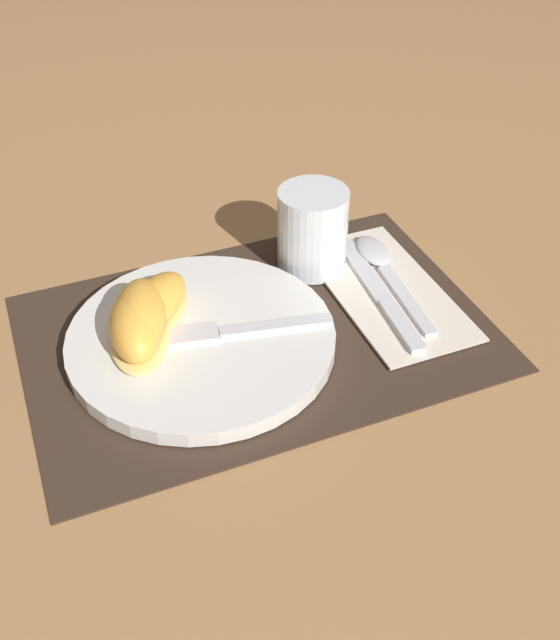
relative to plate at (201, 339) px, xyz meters
The scene contains 11 objects.
ground_plane 0.06m from the plate, ahead, with size 3.00×3.00×0.00m, color #A37547.
placemat 0.06m from the plate, ahead, with size 0.47×0.31×0.00m.
plate is the anchor object (origin of this frame).
juice_glass 0.18m from the plate, 28.48° to the left, with size 0.08×0.08×0.09m.
napkin 0.21m from the plate, ahead, with size 0.11×0.23×0.00m.
knife 0.20m from the plate, ahead, with size 0.03×0.21×0.01m.
spoon 0.23m from the plate, 12.07° to the left, with size 0.04×0.19×0.01m.
fork 0.03m from the plate, 25.54° to the right, with size 0.18×0.06×0.00m.
citrus_wedge_0 0.06m from the plate, 140.11° to the left, with size 0.12×0.13×0.04m.
citrus_wedge_1 0.06m from the plate, 162.48° to the left, with size 0.08×0.12×0.05m.
citrus_wedge_2 0.07m from the plate, behind, with size 0.07×0.11×0.05m.
Camera 1 is at (-0.20, -0.55, 0.50)m, focal length 42.00 mm.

